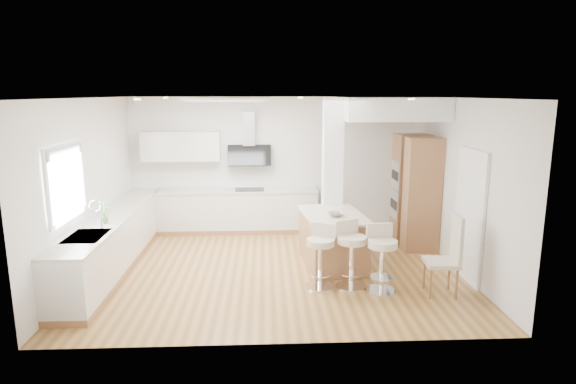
{
  "coord_description": "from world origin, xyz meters",
  "views": [
    {
      "loc": [
        -0.16,
        -7.64,
        2.88
      ],
      "look_at": [
        0.22,
        0.4,
        1.21
      ],
      "focal_mm": 30.0,
      "sensor_mm": 36.0,
      "label": 1
    }
  ],
  "objects": [
    {
      "name": "wall_left",
      "position": [
        -3.0,
        0.0,
        1.4
      ],
      "size": [
        0.04,
        5.0,
        2.8
      ],
      "primitive_type": "cube",
      "color": "silver",
      "rests_on": "ground"
    },
    {
      "name": "counter_left",
      "position": [
        -2.7,
        0.23,
        0.46
      ],
      "size": [
        0.63,
        4.5,
        1.35
      ],
      "color": "#9E6D44",
      "rests_on": "ground"
    },
    {
      "name": "peninsula",
      "position": [
        0.96,
        0.1,
        0.45
      ],
      "size": [
        1.13,
        1.57,
        0.96
      ],
      "rotation": [
        0.0,
        0.0,
        0.11
      ],
      "color": "#9E6D44",
      "rests_on": "ground"
    },
    {
      "name": "oven_column",
      "position": [
        2.68,
        1.23,
        1.05
      ],
      "size": [
        0.63,
        1.21,
        2.1
      ],
      "color": "#9E6D44",
      "rests_on": "ground"
    },
    {
      "name": "window_left",
      "position": [
        -2.96,
        -0.9,
        1.69
      ],
      "size": [
        0.06,
        1.28,
        1.07
      ],
      "color": "white",
      "rests_on": "ground"
    },
    {
      "name": "skylight",
      "position": [
        -0.79,
        0.6,
        2.77
      ],
      "size": [
        4.1,
        2.1,
        0.06
      ],
      "color": "white",
      "rests_on": "ground"
    },
    {
      "name": "wall_right",
      "position": [
        3.0,
        0.0,
        1.4
      ],
      "size": [
        0.04,
        5.0,
        2.8
      ],
      "primitive_type": "cube",
      "color": "silver",
      "rests_on": "ground"
    },
    {
      "name": "ground",
      "position": [
        0.0,
        0.0,
        0.0
      ],
      "size": [
        6.0,
        6.0,
        0.0
      ],
      "primitive_type": "plane",
      "color": "#AB7B3F",
      "rests_on": "ground"
    },
    {
      "name": "pillar",
      "position": [
        1.05,
        0.95,
        1.4
      ],
      "size": [
        0.35,
        0.35,
        2.8
      ],
      "color": "white",
      "rests_on": "ground"
    },
    {
      "name": "bar_stool_b",
      "position": [
        1.1,
        -0.86,
        0.57
      ],
      "size": [
        0.6,
        0.6,
        1.01
      ],
      "rotation": [
        0.0,
        0.0,
        0.39
      ],
      "color": "white",
      "rests_on": "ground"
    },
    {
      "name": "doorway_right",
      "position": [
        2.97,
        -0.6,
        1.0
      ],
      "size": [
        0.05,
        1.0,
        2.1
      ],
      "color": "#4A443A",
      "rests_on": "ground"
    },
    {
      "name": "wall_back",
      "position": [
        0.0,
        2.5,
        1.4
      ],
      "size": [
        6.0,
        0.04,
        2.8
      ],
      "primitive_type": "cube",
      "color": "silver",
      "rests_on": "ground"
    },
    {
      "name": "ceiling",
      "position": [
        0.0,
        0.0,
        0.0
      ],
      "size": [
        6.0,
        5.0,
        0.02
      ],
      "primitive_type": "cube",
      "color": "white",
      "rests_on": "ground"
    },
    {
      "name": "dining_chair",
      "position": [
        2.46,
        -1.18,
        0.63
      ],
      "size": [
        0.49,
        0.49,
        1.18
      ],
      "rotation": [
        0.0,
        0.0,
        -0.08
      ],
      "color": "beige",
      "rests_on": "ground"
    },
    {
      "name": "bar_stool_a",
      "position": [
        0.65,
        -0.84,
        0.54
      ],
      "size": [
        0.57,
        0.57,
        0.97
      ],
      "rotation": [
        0.0,
        0.0,
        -0.43
      ],
      "color": "white",
      "rests_on": "ground"
    },
    {
      "name": "counter_back",
      "position": [
        -0.91,
        2.22,
        0.7
      ],
      "size": [
        3.62,
        0.63,
        2.5
      ],
      "color": "#9E6D44",
      "rests_on": "ground"
    },
    {
      "name": "soffit",
      "position": [
        2.1,
        1.4,
        2.6
      ],
      "size": [
        1.78,
        2.2,
        0.4
      ],
      "color": "white",
      "rests_on": "ground"
    },
    {
      "name": "bar_stool_c",
      "position": [
        1.52,
        -1.04,
        0.56
      ],
      "size": [
        0.49,
        0.49,
        1.0
      ],
      "rotation": [
        0.0,
        0.0,
        0.09
      ],
      "color": "white",
      "rests_on": "ground"
    }
  ]
}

